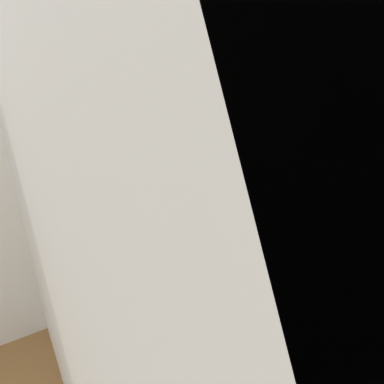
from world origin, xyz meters
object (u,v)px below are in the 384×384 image
at_px(cell_phone, 254,220).
at_px(desk, 239,250).
at_px(keyboard, 180,219).
at_px(water_bottle, 279,196).
at_px(book_stack_tall, 173,198).
at_px(mug, 84,236).
at_px(book_stack_side, 243,193).
at_px(computer_mouse, 233,202).
at_px(laptop, 169,172).
at_px(book_stack_keyboard_riser, 180,229).

bearing_deg(cell_phone, desk, 49.41).
distance_m(keyboard, water_bottle, 0.70).
height_order(book_stack_tall, mug, book_stack_tall).
bearing_deg(desk, book_stack_side, 50.97).
distance_m(book_stack_tall, computer_mouse, 0.42).
distance_m(laptop, keyboard, 0.34).
height_order(desk, book_stack_keyboard_riser, book_stack_keyboard_riser).
distance_m(book_stack_side, cell_phone, 0.32).
distance_m(mug, water_bottle, 1.21).
xyz_separation_m(book_stack_keyboard_riser, mug, (-0.48, 0.20, 0.00)).
bearing_deg(desk, cell_phone, -106.12).
bearing_deg(keyboard, cell_phone, -10.73).
bearing_deg(keyboard, laptop, 72.14).
bearing_deg(water_bottle, keyboard, 177.45).
relative_size(desk, book_stack_side, 6.02).
distance_m(book_stack_tall, book_stack_keyboard_riser, 0.26).
xyz_separation_m(desk, laptop, (-0.44, 0.18, 0.62)).
bearing_deg(book_stack_tall, cell_phone, -38.67).
distance_m(desk, book_stack_tall, 0.65).
distance_m(laptop, water_bottle, 0.72).
bearing_deg(computer_mouse, book_stack_side, 24.30).
bearing_deg(keyboard, book_stack_tall, 69.01).
relative_size(laptop, water_bottle, 1.83).
height_order(book_stack_keyboard_riser, keyboard, keyboard).
height_order(book_stack_tall, book_stack_side, book_stack_tall).
xyz_separation_m(mug, cell_phone, (0.95, -0.28, -0.04)).
relative_size(computer_mouse, water_bottle, 0.60).
xyz_separation_m(keyboard, water_bottle, (0.70, -0.03, -0.02)).
height_order(mug, water_bottle, water_bottle).
bearing_deg(book_stack_side, water_bottle, -68.68).
bearing_deg(laptop, desk, -21.78).
bearing_deg(desk, mug, 174.79).
bearing_deg(book_stack_tall, mug, -176.63).
xyz_separation_m(laptop, keyboard, (-0.08, -0.28, -0.16)).
bearing_deg(book_stack_keyboard_riser, water_bottle, -2.45).
bearing_deg(mug, keyboard, -22.65).
height_order(book_stack_side, computer_mouse, book_stack_side).
bearing_deg(water_bottle, mug, 168.91).
height_order(desk, book_stack_side, book_stack_side).
xyz_separation_m(computer_mouse, water_bottle, (0.22, -0.19, 0.07)).
relative_size(book_stack_tall, computer_mouse, 2.44).
xyz_separation_m(desk, book_stack_keyboard_riser, (-0.52, -0.11, 0.39)).
bearing_deg(computer_mouse, laptop, 162.34).
height_order(desk, book_stack_tall, book_stack_tall).
height_order(computer_mouse, mug, mug).
xyz_separation_m(book_stack_side, mug, (-1.09, -0.01, 0.01)).
bearing_deg(cell_phone, book_stack_side, 40.09).
height_order(keyboard, computer_mouse, keyboard).
relative_size(desk, water_bottle, 8.55).
distance_m(desk, book_stack_side, 0.40).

